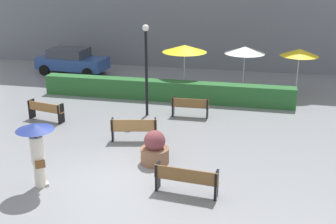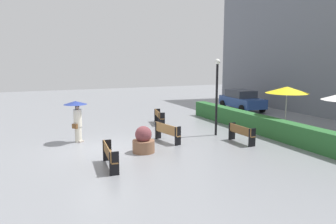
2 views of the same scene
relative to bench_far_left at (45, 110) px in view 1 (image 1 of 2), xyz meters
name	(u,v)px [view 1 (image 1 of 2)]	position (x,y,z in m)	size (l,w,h in m)	color
ground_plane	(103,179)	(4.25, -4.44, -0.49)	(60.00, 60.00, 0.00)	gray
bench_far_left	(45,110)	(0.00, 0.00, 0.00)	(1.71, 0.71, 0.82)	olive
bench_near_right	(186,178)	(6.88, -4.75, 0.01)	(1.87, 0.50, 0.84)	brown
bench_back_row	(190,106)	(5.88, 1.79, 0.02)	(1.63, 0.41, 0.85)	brown
bench_mid_center	(134,128)	(4.30, -1.34, 0.03)	(1.73, 0.67, 0.88)	#9E7242
pedestrian_with_umbrella	(37,145)	(2.61, -5.26, 0.86)	(1.09, 1.09, 1.99)	silver
planter_pot	(155,149)	(5.51, -2.95, 0.00)	(0.94, 0.94, 1.14)	brown
lamp_post	(146,61)	(4.01, 1.59, 1.93)	(0.28, 0.28, 3.95)	black
patio_umbrella_yellow	(185,49)	(4.97, 5.37, 1.82)	(2.25, 2.25, 2.49)	silver
patio_umbrella_white	(245,50)	(7.93, 5.99, 1.75)	(2.02, 2.02, 2.42)	silver
patio_umbrella_yellow_far	(300,53)	(10.60, 6.34, 1.68)	(1.90, 1.90, 2.34)	silver
hedge_strip	(165,90)	(4.28, 3.96, 0.00)	(12.33, 0.70, 0.96)	#28602D
parked_car	(72,61)	(-2.46, 7.99, 0.33)	(4.32, 2.23, 1.57)	#28478C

